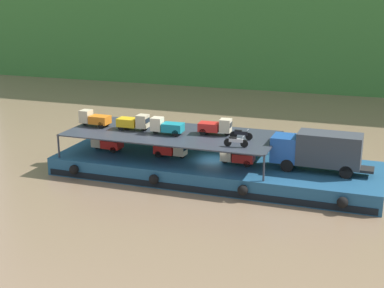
{
  "coord_description": "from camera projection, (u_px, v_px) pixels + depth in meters",
  "views": [
    {
      "loc": [
        12.54,
        -41.08,
        15.12
      ],
      "look_at": [
        -1.97,
        0.0,
        2.7
      ],
      "focal_mm": 50.62,
      "sensor_mm": 36.0,
      "label": 1
    }
  ],
  "objects": [
    {
      "name": "mini_truck_upper_fore",
      "position": [
        167.0,
        126.0,
        45.06
      ],
      "size": [
        2.77,
        1.26,
        1.38
      ],
      "color": "teal",
      "rests_on": "cargo_rack"
    },
    {
      "name": "mini_truck_upper_mid",
      "position": [
        134.0,
        122.0,
        46.48
      ],
      "size": [
        2.74,
        1.2,
        1.38
      ],
      "color": "gold",
      "rests_on": "cargo_rack"
    },
    {
      "name": "motorcycle_upper_centre",
      "position": [
        241.0,
        134.0,
        43.62
      ],
      "size": [
        1.9,
        0.55,
        0.87
      ],
      "color": "black",
      "rests_on": "cargo_rack"
    },
    {
      "name": "mini_truck_lower_stern",
      "position": [
        106.0,
        143.0,
        47.56
      ],
      "size": [
        2.77,
        1.25,
        1.38
      ],
      "color": "red",
      "rests_on": "cargo_barge"
    },
    {
      "name": "mini_truck_lower_mid",
      "position": [
        237.0,
        156.0,
        43.74
      ],
      "size": [
        2.78,
        1.27,
        1.38
      ],
      "color": "red",
      "rests_on": "cargo_barge"
    },
    {
      "name": "cargo_barge",
      "position": [
        214.0,
        169.0,
        45.17
      ],
      "size": [
        26.87,
        9.0,
        1.5
      ],
      "color": "navy",
      "rests_on": "ground"
    },
    {
      "name": "covered_lorry",
      "position": [
        319.0,
        150.0,
        41.81
      ],
      "size": [
        7.89,
        2.41,
        3.1
      ],
      "color": "#1E4C99",
      "rests_on": "cargo_barge"
    },
    {
      "name": "mini_truck_upper_stern",
      "position": [
        94.0,
        118.0,
        47.78
      ],
      "size": [
        2.77,
        1.26,
        1.38
      ],
      "color": "orange",
      "rests_on": "cargo_rack"
    },
    {
      "name": "motorcycle_upper_port",
      "position": [
        236.0,
        141.0,
        41.5
      ],
      "size": [
        1.9,
        0.55,
        0.87
      ],
      "color": "black",
      "rests_on": "cargo_rack"
    },
    {
      "name": "mini_truck_lower_aft",
      "position": [
        171.0,
        149.0,
        45.62
      ],
      "size": [
        2.77,
        1.25,
        1.38
      ],
      "color": "red",
      "rests_on": "cargo_barge"
    },
    {
      "name": "ground_plane",
      "position": [
        214.0,
        177.0,
        45.41
      ],
      "size": [
        400.0,
        400.0,
        0.0
      ],
      "primitive_type": "plane",
      "color": "#7F664C"
    },
    {
      "name": "mini_truck_upper_bow",
      "position": [
        216.0,
        127.0,
        44.95
      ],
      "size": [
        2.79,
        1.29,
        1.38
      ],
      "color": "red",
      "rests_on": "cargo_rack"
    },
    {
      "name": "cargo_rack",
      "position": [
        172.0,
        134.0,
        45.68
      ],
      "size": [
        17.67,
        7.56,
        2.0
      ],
      "color": "#2D333D",
      "rests_on": "cargo_barge"
    }
  ]
}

